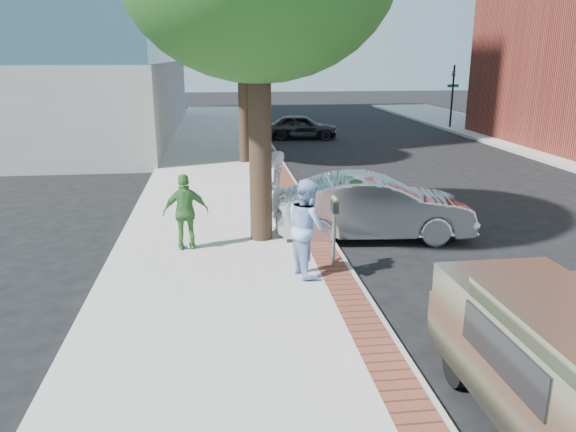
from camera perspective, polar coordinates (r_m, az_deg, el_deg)
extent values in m
plane|color=black|center=(11.77, 0.97, -5.70)|extent=(120.00, 120.00, 0.00)
cube|color=#9E9991|center=(19.30, -6.81, 3.09)|extent=(5.00, 60.00, 0.15)
cube|color=brown|center=(19.42, -0.30, 3.53)|extent=(0.60, 60.00, 0.01)
cube|color=gray|center=(19.48, 0.72, 3.32)|extent=(0.10, 60.00, 0.15)
cube|color=gray|center=(34.84, -26.79, 10.47)|extent=(18.20, 22.20, 4.00)
cylinder|color=black|center=(33.00, -2.92, 11.73)|extent=(0.12, 0.12, 3.80)
imported|color=black|center=(32.94, -2.95, 13.64)|extent=(0.18, 0.15, 0.90)
cube|color=#1E7238|center=(32.96, -2.94, 12.95)|extent=(0.70, 0.03, 0.18)
cylinder|color=black|center=(35.79, 16.33, 11.46)|extent=(0.12, 0.12, 3.80)
imported|color=black|center=(35.73, 16.47, 13.21)|extent=(0.18, 0.15, 0.90)
cube|color=#1E7238|center=(35.75, 16.42, 12.57)|extent=(0.70, 0.03, 0.18)
cylinder|color=black|center=(12.91, -2.83, 7.07)|extent=(0.52, 0.52, 4.40)
cylinder|color=black|center=(22.96, -4.55, 10.27)|extent=(0.40, 0.40, 3.85)
ellipsoid|color=#164E1A|center=(22.87, -4.73, 18.39)|extent=(4.80, 4.80, 3.94)
cylinder|color=gray|center=(11.56, 4.67, -2.33)|extent=(0.07, 0.07, 1.15)
cube|color=#2D3030|center=(11.28, 4.84, 0.88)|extent=(0.12, 0.14, 0.24)
cube|color=#2D3030|center=(11.45, 4.66, 1.12)|extent=(0.12, 0.14, 0.24)
sphere|color=#3F8C4C|center=(11.24, 4.86, 1.62)|extent=(0.11, 0.11, 0.11)
sphere|color=#3F8C4C|center=(11.41, 4.68, 1.84)|extent=(0.11, 0.11, 0.11)
imported|color=#B5B6BA|center=(13.74, -1.30, 2.50)|extent=(0.54, 0.77, 1.99)
imported|color=#97B5E9|center=(10.97, 1.98, -1.16)|extent=(0.94, 1.09, 1.93)
imported|color=#3F7D38|center=(12.64, -10.34, 0.41)|extent=(1.05, 0.53, 1.72)
imported|color=#B5B7BD|center=(13.87, 8.71, 0.89)|extent=(4.85, 2.04, 1.56)
imported|color=black|center=(30.53, 1.34, 9.07)|extent=(4.03, 1.96, 1.32)
cube|color=gray|center=(8.76, 20.19, -10.06)|extent=(1.68, 0.84, 0.72)
cylinder|color=black|center=(8.22, 16.86, -14.37)|extent=(0.21, 0.58, 0.58)
cylinder|color=black|center=(8.91, 25.80, -12.87)|extent=(0.21, 0.58, 0.58)
cube|color=black|center=(6.80, 20.79, -12.97)|extent=(0.04, 1.81, 0.50)
cube|color=black|center=(8.96, 19.18, -7.25)|extent=(1.45, 0.04, 0.36)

